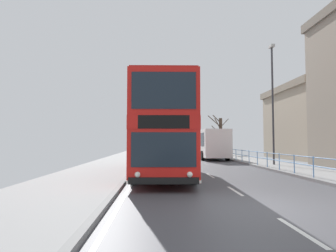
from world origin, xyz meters
TOP-DOWN VIEW (x-y plane):
  - ground at (-0.72, -0.00)m, footprint 15.80×140.00m
  - double_decker_bus_main at (-2.50, 7.47)m, footprint 2.99×10.92m
  - background_bus_far_lane at (2.80, 22.82)m, footprint 2.70×9.81m
  - pedestrian_railing_far_kerb at (4.45, 12.74)m, footprint 0.05×22.49m
  - street_lamp_far_side at (5.79, 13.02)m, footprint 0.28×0.60m
  - bare_tree_far_00 at (5.69, 30.24)m, footprint 2.80×1.94m

SIDE VIEW (x-z plane):
  - ground at x=-0.72m, z-range -0.06..0.14m
  - pedestrian_railing_far_kerb at x=4.45m, z-range 0.31..1.30m
  - background_bus_far_lane at x=2.80m, z-range 0.14..3.15m
  - double_decker_bus_main at x=-2.50m, z-range 0.11..4.68m
  - bare_tree_far_00 at x=5.69m, z-range 0.08..5.39m
  - street_lamp_far_side at x=5.79m, z-range 0.77..9.74m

